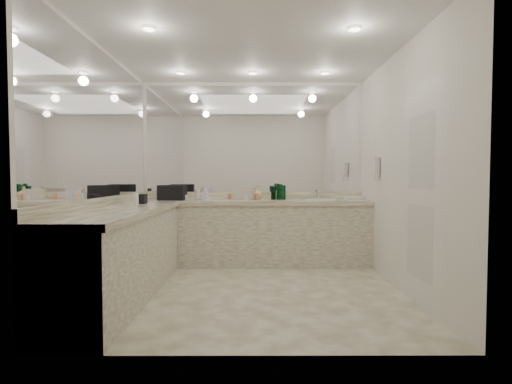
{
  "coord_description": "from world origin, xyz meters",
  "views": [
    {
      "loc": [
        0.03,
        -3.97,
        1.21
      ],
      "look_at": [
        0.04,
        0.4,
        1.04
      ],
      "focal_mm": 26.0,
      "sensor_mm": 36.0,
      "label": 1
    }
  ],
  "objects_px": {
    "cream_cosmetic_case": "(245,194)",
    "soap_bottle_b": "(205,194)",
    "soap_bottle_a": "(198,193)",
    "soap_bottle_c": "(257,193)",
    "wall_phone": "(376,166)",
    "sink": "(321,200)",
    "black_toiletry_bag": "(172,192)",
    "hand_towel": "(354,198)"
  },
  "relations": [
    {
      "from": "cream_cosmetic_case",
      "to": "soap_bottle_b",
      "type": "xyz_separation_m",
      "value": [
        -0.55,
        -0.11,
        0.02
      ]
    },
    {
      "from": "soap_bottle_a",
      "to": "soap_bottle_c",
      "type": "xyz_separation_m",
      "value": [
        0.84,
        0.03,
        -0.01
      ]
    },
    {
      "from": "soap_bottle_a",
      "to": "soap_bottle_c",
      "type": "bearing_deg",
      "value": 2.31
    },
    {
      "from": "wall_phone",
      "to": "soap_bottle_b",
      "type": "xyz_separation_m",
      "value": [
        -2.21,
        0.42,
        -0.36
      ]
    },
    {
      "from": "cream_cosmetic_case",
      "to": "soap_bottle_b",
      "type": "height_order",
      "value": "soap_bottle_b"
    },
    {
      "from": "sink",
      "to": "wall_phone",
      "type": "bearing_deg",
      "value": -39.57
    },
    {
      "from": "cream_cosmetic_case",
      "to": "sink",
      "type": "bearing_deg",
      "value": 23.62
    },
    {
      "from": "black_toiletry_bag",
      "to": "soap_bottle_b",
      "type": "distance_m",
      "value": 0.46
    },
    {
      "from": "cream_cosmetic_case",
      "to": "hand_towel",
      "type": "distance_m",
      "value": 1.54
    },
    {
      "from": "black_toiletry_bag",
      "to": "soap_bottle_a",
      "type": "bearing_deg",
      "value": 14.21
    },
    {
      "from": "cream_cosmetic_case",
      "to": "wall_phone",
      "type": "bearing_deg",
      "value": 7.42
    },
    {
      "from": "sink",
      "to": "soap_bottle_a",
      "type": "relative_size",
      "value": 2.23
    },
    {
      "from": "soap_bottle_c",
      "to": "soap_bottle_b",
      "type": "bearing_deg",
      "value": -168.42
    },
    {
      "from": "hand_towel",
      "to": "soap_bottle_b",
      "type": "relative_size",
      "value": 1.36
    },
    {
      "from": "soap_bottle_c",
      "to": "hand_towel",
      "type": "bearing_deg",
      "value": -1.49
    },
    {
      "from": "wall_phone",
      "to": "soap_bottle_c",
      "type": "distance_m",
      "value": 1.64
    },
    {
      "from": "wall_phone",
      "to": "hand_towel",
      "type": "relative_size",
      "value": 0.98
    },
    {
      "from": "wall_phone",
      "to": "black_toiletry_bag",
      "type": "bearing_deg",
      "value": 170.57
    },
    {
      "from": "soap_bottle_a",
      "to": "soap_bottle_b",
      "type": "xyz_separation_m",
      "value": [
        0.12,
        -0.11,
        -0.01
      ]
    },
    {
      "from": "black_toiletry_bag",
      "to": "hand_towel",
      "type": "bearing_deg",
      "value": 1.88
    },
    {
      "from": "sink",
      "to": "wall_phone",
      "type": "relative_size",
      "value": 1.83
    },
    {
      "from": "cream_cosmetic_case",
      "to": "soap_bottle_b",
      "type": "distance_m",
      "value": 0.56
    },
    {
      "from": "sink",
      "to": "soap_bottle_b",
      "type": "xyz_separation_m",
      "value": [
        -1.61,
        -0.08,
        0.1
      ]
    },
    {
      "from": "wall_phone",
      "to": "cream_cosmetic_case",
      "type": "relative_size",
      "value": 0.94
    },
    {
      "from": "soap_bottle_c",
      "to": "black_toiletry_bag",
      "type": "bearing_deg",
      "value": -174.22
    },
    {
      "from": "sink",
      "to": "soap_bottle_b",
      "type": "relative_size",
      "value": 2.44
    },
    {
      "from": "hand_towel",
      "to": "soap_bottle_c",
      "type": "distance_m",
      "value": 1.37
    },
    {
      "from": "soap_bottle_a",
      "to": "hand_towel",
      "type": "bearing_deg",
      "value": -0.04
    },
    {
      "from": "wall_phone",
      "to": "hand_towel",
      "type": "height_order",
      "value": "wall_phone"
    },
    {
      "from": "wall_phone",
      "to": "soap_bottle_a",
      "type": "height_order",
      "value": "wall_phone"
    },
    {
      "from": "black_toiletry_bag",
      "to": "soap_bottle_a",
      "type": "height_order",
      "value": "black_toiletry_bag"
    },
    {
      "from": "wall_phone",
      "to": "soap_bottle_a",
      "type": "relative_size",
      "value": 1.21
    },
    {
      "from": "black_toiletry_bag",
      "to": "cream_cosmetic_case",
      "type": "height_order",
      "value": "black_toiletry_bag"
    },
    {
      "from": "wall_phone",
      "to": "hand_towel",
      "type": "distance_m",
      "value": 0.69
    },
    {
      "from": "wall_phone",
      "to": "black_toiletry_bag",
      "type": "distance_m",
      "value": 2.73
    },
    {
      "from": "wall_phone",
      "to": "hand_towel",
      "type": "bearing_deg",
      "value": 103.35
    },
    {
      "from": "sink",
      "to": "soap_bottle_c",
      "type": "distance_m",
      "value": 0.9
    },
    {
      "from": "wall_phone",
      "to": "soap_bottle_b",
      "type": "distance_m",
      "value": 2.28
    },
    {
      "from": "wall_phone",
      "to": "cream_cosmetic_case",
      "type": "height_order",
      "value": "wall_phone"
    },
    {
      "from": "sink",
      "to": "cream_cosmetic_case",
      "type": "bearing_deg",
      "value": 178.74
    },
    {
      "from": "sink",
      "to": "cream_cosmetic_case",
      "type": "height_order",
      "value": "cream_cosmetic_case"
    },
    {
      "from": "wall_phone",
      "to": "hand_towel",
      "type": "xyz_separation_m",
      "value": [
        -0.13,
        0.53,
        -0.43
      ]
    }
  ]
}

